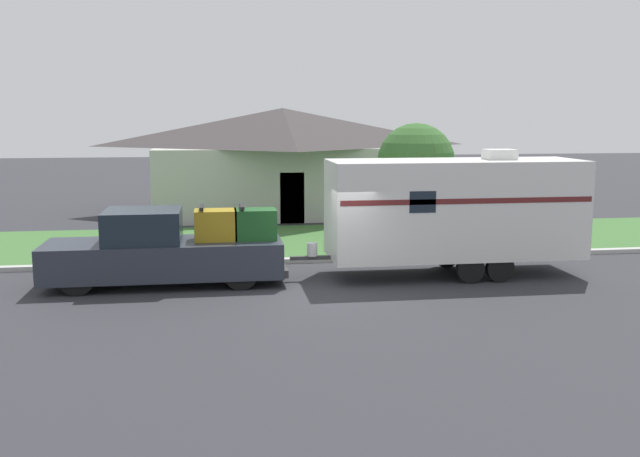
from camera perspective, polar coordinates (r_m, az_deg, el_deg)
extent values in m
plane|color=#2D2D33|center=(18.05, 0.72, -5.12)|extent=(120.00, 120.00, 0.00)
cube|color=#ADADA8|center=(21.65, -0.85, -2.53)|extent=(80.00, 0.30, 0.14)
cube|color=#3D6B33|center=(25.22, -1.94, -1.00)|extent=(80.00, 7.00, 0.03)
cube|color=#B2B2A8|center=(33.11, -2.98, 4.04)|extent=(11.32, 7.96, 3.04)
pyramid|color=#3D3838|center=(32.99, -3.02, 8.13)|extent=(12.22, 8.60, 1.69)
cube|color=#4C3828|center=(29.25, -2.24, 2.45)|extent=(1.00, 0.06, 2.10)
cylinder|color=black|center=(18.67, -18.89, -3.75)|extent=(0.88, 0.28, 0.88)
cylinder|color=black|center=(20.28, -18.05, -2.71)|extent=(0.88, 0.28, 0.88)
cylinder|color=black|center=(18.36, -6.36, -3.52)|extent=(0.88, 0.28, 0.88)
cylinder|color=black|center=(19.99, -6.53, -2.48)|extent=(0.88, 0.28, 0.88)
cube|color=#282D38|center=(19.28, -15.87, -2.42)|extent=(3.75, 2.03, 0.92)
cube|color=#19232D|center=(19.05, -13.97, 0.21)|extent=(1.95, 1.87, 0.84)
cube|color=#282D38|center=(19.12, -6.72, -2.22)|extent=(2.38, 2.03, 0.92)
cube|color=#333333|center=(19.26, -2.98, -3.12)|extent=(0.12, 1.83, 0.20)
cube|color=olive|center=(18.96, -8.35, 0.28)|extent=(1.10, 0.85, 0.80)
cube|color=black|center=(18.90, -9.45, 1.70)|extent=(0.10, 0.94, 0.08)
cube|color=#194C1E|center=(18.99, -5.19, 0.36)|extent=(1.10, 0.85, 0.80)
cube|color=black|center=(18.91, -6.27, 1.77)|extent=(0.10, 0.94, 0.08)
cylinder|color=black|center=(19.38, 11.93, -3.19)|extent=(0.75, 0.22, 0.75)
cylinder|color=black|center=(21.23, 10.07, -2.07)|extent=(0.75, 0.22, 0.75)
cylinder|color=black|center=(19.68, 14.19, -3.09)|extent=(0.75, 0.22, 0.75)
cylinder|color=black|center=(21.50, 12.15, -1.99)|extent=(0.75, 0.22, 0.75)
cube|color=silver|center=(20.01, 10.70, 1.61)|extent=(6.94, 2.29, 2.66)
cube|color=#5B1E1E|center=(18.89, 11.86, 2.15)|extent=(6.80, 0.01, 0.14)
cube|color=#383838|center=(19.29, -0.79, -2.36)|extent=(1.10, 0.12, 0.10)
cylinder|color=silver|center=(19.26, -0.63, -1.69)|extent=(0.28, 0.28, 0.36)
cube|color=silver|center=(20.32, 14.17, 5.76)|extent=(0.80, 0.68, 0.28)
cube|color=#19232D|center=(18.50, 8.22, 2.11)|extent=(0.70, 0.01, 0.56)
cylinder|color=brown|center=(22.58, -15.61, -1.15)|extent=(0.09, 0.09, 1.10)
cube|color=silver|center=(22.47, -15.68, 0.50)|extent=(0.48, 0.20, 0.22)
cylinder|color=brown|center=(25.08, 7.58, 0.95)|extent=(0.24, 0.24, 1.83)
sphere|color=#38662D|center=(24.89, 7.68, 5.31)|extent=(2.67, 2.67, 2.67)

